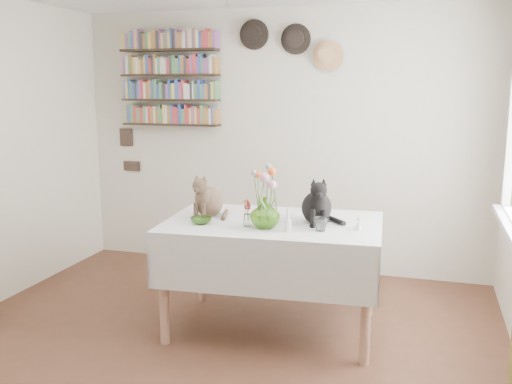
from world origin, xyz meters
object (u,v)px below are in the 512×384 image
(bookshelf_unit, at_px, (170,79))
(black_cat, at_px, (317,199))
(tabby_cat, at_px, (209,194))
(flower_vase, at_px, (265,213))
(dining_table, at_px, (273,248))

(bookshelf_unit, bearing_deg, black_cat, -37.35)
(tabby_cat, relative_size, flower_vase, 1.55)
(bookshelf_unit, bearing_deg, dining_table, -43.83)
(flower_vase, bearing_deg, tabby_cat, 155.52)
(flower_vase, distance_m, bookshelf_unit, 2.30)
(black_cat, xyz_separation_m, flower_vase, (-0.31, -0.25, -0.07))
(tabby_cat, height_order, black_cat, black_cat)
(dining_table, xyz_separation_m, flower_vase, (-0.00, -0.20, 0.31))
(bookshelf_unit, bearing_deg, flower_vase, -47.84)
(tabby_cat, height_order, bookshelf_unit, bookshelf_unit)
(dining_table, bearing_deg, tabby_cat, 177.05)
(tabby_cat, relative_size, bookshelf_unit, 0.33)
(flower_vase, bearing_deg, black_cat, 38.64)
(dining_table, distance_m, tabby_cat, 0.62)
(black_cat, height_order, bookshelf_unit, bookshelf_unit)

